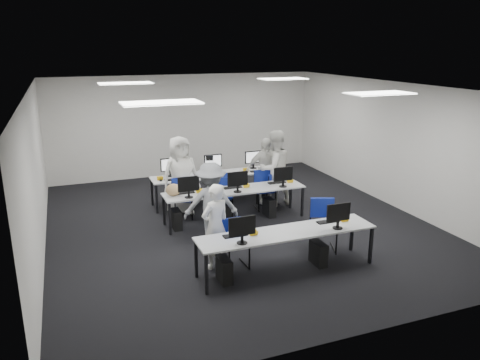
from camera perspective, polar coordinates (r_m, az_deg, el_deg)
name	(u,v)px	position (r m, az deg, el deg)	size (l,w,h in m)	color
room	(238,158)	(10.02, -0.26, 2.71)	(9.00, 9.02, 3.00)	black
ceiling_panels	(238,88)	(9.78, -0.27, 11.20)	(5.20, 4.60, 0.02)	white
desk_front	(287,234)	(8.18, 5.72, -6.60)	(3.20, 0.70, 0.73)	#AAADAE
desk_mid	(235,192)	(10.42, -0.64, -1.44)	(3.20, 0.70, 0.73)	#AAADAE
desk_back	(215,176)	(11.69, -3.02, 0.51)	(3.20, 0.70, 0.73)	#AAADAE
equipment_front	(277,253)	(8.22, 4.51, -8.91)	(2.51, 0.41, 1.19)	#0D2FB2
equipment_mid	(227,207)	(10.44, -1.59, -3.27)	(2.91, 0.41, 1.19)	white
equipment_back	(223,187)	(11.85, -2.14, -0.88)	(2.91, 0.41, 1.19)	white
chair_0	(235,252)	(8.45, -0.66, -8.79)	(0.44, 0.47, 0.86)	navy
chair_1	(323,234)	(9.24, 10.06, -6.52)	(0.63, 0.66, 0.98)	navy
chair_2	(185,205)	(10.87, -6.75, -3.09)	(0.55, 0.58, 0.85)	navy
chair_3	(222,203)	(10.94, -2.15, -2.86)	(0.47, 0.50, 0.85)	navy
chair_4	(264,197)	(11.34, 2.99, -2.07)	(0.51, 0.54, 0.91)	navy
chair_5	(180,202)	(11.01, -7.33, -2.69)	(0.47, 0.51, 0.94)	navy
chair_6	(225,196)	(11.42, -1.83, -1.92)	(0.47, 0.51, 0.91)	navy
chair_7	(269,195)	(11.60, 3.50, -1.78)	(0.54, 0.56, 0.83)	navy
handbag	(173,190)	(10.05, -8.14, -1.19)	(0.32, 0.21, 0.27)	tan
student_0	(215,226)	(8.24, -3.02, -5.64)	(0.57, 0.37, 1.55)	silver
student_1	(274,168)	(11.42, 4.19, 1.43)	(0.91, 0.71, 1.87)	silver
student_2	(181,176)	(10.89, -7.26, 0.53)	(0.90, 0.59, 1.84)	silver
student_3	(265,171)	(11.59, 3.05, 1.13)	(0.97, 0.40, 1.65)	silver
photographer	(211,204)	(9.21, -3.56, -2.90)	(1.07, 0.62, 1.66)	gray
dslr_camera	(209,158)	(9.13, -3.76, 2.73)	(0.14, 0.18, 0.10)	black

